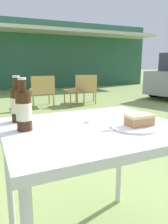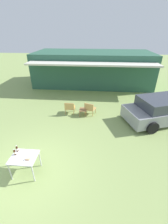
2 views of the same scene
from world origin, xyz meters
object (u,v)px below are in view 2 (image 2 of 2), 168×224
at_px(wicker_chair_cushioned, 70,107).
at_px(cola_bottle_far, 17,149).
at_px(cola_bottle_near, 15,153).
at_px(wicker_chair_plain, 90,108).
at_px(cake_on_plate, 27,159).
at_px(garden_side_table, 83,110).
at_px(parked_car, 163,110).
at_px(patio_table, 24,158).

xyz_separation_m(wicker_chair_cushioned, cola_bottle_far, (-1.11, -4.10, 0.42)).
bearing_deg(cola_bottle_near, wicker_chair_plain, 61.70).
bearing_deg(wicker_chair_cushioned, cola_bottle_far, 75.93).
relative_size(wicker_chair_cushioned, cake_on_plate, 3.39).
bearing_deg(wicker_chair_plain, cola_bottle_far, 80.89).
bearing_deg(cola_bottle_near, cake_on_plate, -20.07).
bearing_deg(wicker_chair_plain, wicker_chair_cushioned, 19.40).
height_order(garden_side_table, cake_on_plate, cake_on_plate).
height_order(wicker_chair_cushioned, cake_on_plate, cake_on_plate).
xyz_separation_m(cake_on_plate, cola_bottle_far, (-0.50, 0.35, 0.07)).
relative_size(wicker_chair_cushioned, wicker_chair_plain, 1.00).
xyz_separation_m(parked_car, cola_bottle_near, (-6.21, -3.93, 0.18)).
xyz_separation_m(garden_side_table, patio_table, (-1.58, -4.18, 0.32)).
bearing_deg(cola_bottle_near, garden_side_table, 65.24).
distance_m(wicker_chair_plain, cola_bottle_near, 4.84).
height_order(cake_on_plate, cola_bottle_far, cola_bottle_far).
xyz_separation_m(parked_car, wicker_chair_cushioned, (-5.10, 0.34, -0.24)).
bearing_deg(patio_table, wicker_chair_plain, 65.46).
relative_size(patio_table, cake_on_plate, 3.84).
xyz_separation_m(wicker_chair_cushioned, cake_on_plate, (-0.61, -4.45, 0.34)).
bearing_deg(patio_table, garden_side_table, 69.29).
bearing_deg(cake_on_plate, parked_car, 35.75).
bearing_deg(wicker_chair_cushioned, cake_on_plate, 83.32).
height_order(parked_car, cola_bottle_near, parked_car).
relative_size(cake_on_plate, cola_bottle_far, 0.92).
xyz_separation_m(cola_bottle_near, cola_bottle_far, (-0.00, 0.17, 0.00)).
height_order(wicker_chair_cushioned, cola_bottle_far, cola_bottle_far).
distance_m(parked_car, cola_bottle_near, 7.35).
bearing_deg(cake_on_plate, cola_bottle_near, 159.93).
height_order(wicker_chair_cushioned, cola_bottle_near, cola_bottle_near).
height_order(wicker_chair_cushioned, garden_side_table, wicker_chair_cushioned).
bearing_deg(parked_car, cake_on_plate, -164.09).
distance_m(wicker_chair_cushioned, cola_bottle_far, 4.26).
bearing_deg(garden_side_table, patio_table, -110.71).
relative_size(parked_car, cola_bottle_near, 18.42).
bearing_deg(wicker_chair_cushioned, garden_side_table, 170.43).
distance_m(wicker_chair_cushioned, patio_table, 4.41).
distance_m(garden_side_table, cake_on_plate, 4.54).
bearing_deg(patio_table, cake_on_plate, -32.55).
height_order(cola_bottle_near, cola_bottle_far, same).
bearing_deg(patio_table, cola_bottle_near, 168.20).
distance_m(wicker_chair_cushioned, garden_side_table, 0.81).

